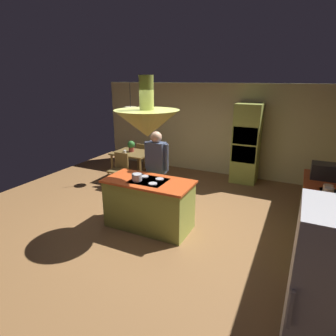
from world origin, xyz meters
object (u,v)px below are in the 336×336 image
Objects in this scene: chair_facing_island at (119,168)px; cup_on_table at (125,152)px; canister_flour at (329,200)px; cooking_pot_on_cooktop at (137,177)px; chair_by_back_wall at (144,156)px; dining_table at (133,156)px; person_at_island at (157,167)px; oven_tower at (246,144)px; refrigerator at (333,300)px; microwave_on_counter at (325,171)px; kitchen_island at (149,204)px; canister_sugar at (328,194)px; potted_plant_on_table at (131,146)px; canister_tea at (327,191)px.

chair_facing_island reaches higher than cup_on_table.
canister_flour is (4.54, -1.25, 0.51)m from chair_facing_island.
chair_by_back_wall is at bearing 118.34° from cooking_pot_on_cooktop.
chair_facing_island is at bearing -90.00° from dining_table.
chair_by_back_wall is at bearing 126.24° from person_at_island.
chair_facing_island is at bearing -147.72° from oven_tower.
dining_table is 0.64m from chair_by_back_wall.
refrigerator is 10.00× the size of canister_flour.
microwave_on_counter is at bearing 28.36° from cooking_pot_on_cooktop.
oven_tower is at bearing 63.38° from person_at_island.
oven_tower is (1.10, 3.24, 0.57)m from kitchen_island.
cooking_pot_on_cooktop is at bearing 118.34° from chair_by_back_wall.
chair_by_back_wall reaches higher than dining_table.
cup_on_table is 0.43× the size of canister_sugar.
dining_table is at bearing 136.47° from person_at_island.
canister_tea is at bearing -18.71° from potted_plant_on_table.
microwave_on_counter is (1.74, -1.75, 0.03)m from oven_tower.
person_at_island is at bearing -43.25° from potted_plant_on_table.
canister_tea reaches higher than kitchen_island.
cup_on_table is 4.83m from canister_tea.
person_at_island is 0.80m from cooking_pot_on_cooktop.
potted_plant_on_table is (-4.56, 3.84, 0.08)m from refrigerator.
oven_tower reaches higher than chair_facing_island.
canister_sugar is at bearing -4.93° from person_at_island.
person_at_island is 3.06m from canister_flour.
refrigerator is at bearing -91.19° from canister_flour.
oven_tower is 3.60m from cooking_pot_on_cooktop.
potted_plant_on_table reaches higher than dining_table.
chair_by_back_wall is 9.67× the size of cup_on_table.
microwave_on_counter is (0.00, 1.08, 0.03)m from canister_sugar.
chair_by_back_wall is 4.13× the size of canister_sugar.
microwave_on_counter reaches higher than chair_by_back_wall.
chair_by_back_wall is 4.83× the size of cooking_pot_on_cooktop.
canister_tea is at bearing 90.00° from canister_flour.
potted_plant_on_table is (-1.57, 1.48, -0.04)m from person_at_island.
oven_tower is 2.38× the size of chair_by_back_wall.
kitchen_island is 17.87× the size of cup_on_table.
potted_plant_on_table reaches higher than kitchen_island.
dining_table is at bearing 139.82° from refrigerator.
refrigerator is at bearing -90.72° from microwave_on_counter.
oven_tower reaches higher than refrigerator.
person_at_island is 2.04m from cup_on_table.
canister_tea is (3.03, -0.08, 0.05)m from person_at_island.
chair_by_back_wall is (-1.70, 2.73, 0.04)m from kitchen_island.
dining_table is 5.60× the size of cooking_pot_on_cooktop.
kitchen_island is 0.95× the size of refrigerator.
chair_by_back_wall is at bearing 135.48° from refrigerator.
canister_flour is at bearing -60.03° from oven_tower.
canister_flour is (4.54, -2.50, 0.51)m from chair_by_back_wall.
chair_by_back_wall is 0.72m from potted_plant_on_table.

